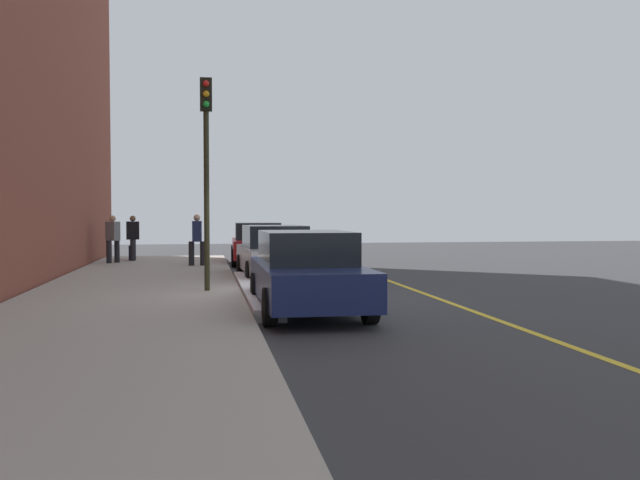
{
  "coord_description": "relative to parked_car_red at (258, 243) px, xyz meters",
  "views": [
    {
      "loc": [
        13.81,
        -1.8,
        1.84
      ],
      "look_at": [
        0.47,
        0.49,
        1.32
      ],
      "focal_mm": 38.08,
      "sensor_mm": 36.0,
      "label": 1
    }
  ],
  "objects": [
    {
      "name": "pedestrian_navy_coat",
      "position": [
        2.27,
        -2.15,
        0.28
      ],
      "size": [
        0.46,
        0.55,
        1.67
      ],
      "color": "black",
      "rests_on": "sidewalk"
    },
    {
      "name": "traffic_light_pole",
      "position": [
        9.68,
        -1.87,
        2.51
      ],
      "size": [
        0.35,
        0.26,
        4.64
      ],
      "color": "#2D2D19",
      "rests_on": "sidewalk"
    },
    {
      "name": "ground_plane",
      "position": [
        10.95,
        -0.14,
        -0.76
      ],
      "size": [
        56.0,
        56.0,
        0.0
      ],
      "primitive_type": "plane",
      "color": "#333335"
    },
    {
      "name": "pedestrian_grey_coat",
      "position": [
        0.55,
        -5.03,
        0.26
      ],
      "size": [
        0.5,
        0.52,
        1.63
      ],
      "color": "black",
      "rests_on": "sidewalk"
    },
    {
      "name": "parked_car_red",
      "position": [
        0.0,
        0.0,
        0.0
      ],
      "size": [
        4.27,
        2.0,
        1.51
      ],
      "color": "black",
      "rests_on": "ground"
    },
    {
      "name": "sidewalk",
      "position": [
        10.95,
        -3.44,
        -0.68
      ],
      "size": [
        28.0,
        4.6,
        0.15
      ],
      "primitive_type": "cube",
      "color": "#A39E93",
      "rests_on": "ground"
    },
    {
      "name": "parked_car_silver",
      "position": [
        5.95,
        0.03,
        0.0
      ],
      "size": [
        4.53,
        2.01,
        1.51
      ],
      "color": "black",
      "rests_on": "ground"
    },
    {
      "name": "lane_stripe_centre",
      "position": [
        10.95,
        3.06,
        -0.75
      ],
      "size": [
        28.0,
        0.14,
        0.01
      ],
      "primitive_type": "cube",
      "color": "gold",
      "rests_on": "ground"
    },
    {
      "name": "parked_car_navy",
      "position": [
        12.31,
        -0.04,
        0.0
      ],
      "size": [
        4.54,
        1.9,
        1.51
      ],
      "color": "black",
      "rests_on": "ground"
    },
    {
      "name": "snow_bank_curb",
      "position": [
        9.58,
        -0.84,
        -0.65
      ],
      "size": [
        7.71,
        0.56,
        0.22
      ],
      "primitive_type": "cube",
      "color": "white",
      "rests_on": "ground"
    },
    {
      "name": "pedestrian_black_coat",
      "position": [
        -0.49,
        -4.46,
        0.26
      ],
      "size": [
        0.54,
        0.45,
        1.62
      ],
      "color": "black",
      "rests_on": "sidewalk"
    },
    {
      "name": "rolling_suitcase",
      "position": [
        -0.85,
        -4.52,
        -0.34
      ],
      "size": [
        0.34,
        0.22,
        0.89
      ],
      "color": "#191E38",
      "rests_on": "sidewalk"
    }
  ]
}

